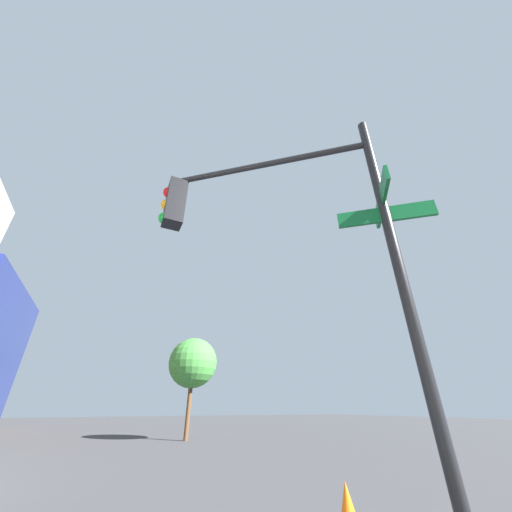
% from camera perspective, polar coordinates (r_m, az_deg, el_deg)
% --- Properties ---
extents(traffic_signal_near, '(2.48, 2.84, 5.27)m').
position_cam_1_polar(traffic_signal_near, '(3.80, 3.39, 5.89)').
color(traffic_signal_near, black).
rests_on(traffic_signal_near, ground_plane).
extents(street_tree, '(2.85, 2.85, 5.42)m').
position_cam_1_polar(street_tree, '(18.83, -12.44, -20.08)').
color(street_tree, '#4C331E').
rests_on(street_tree, ground_plane).
extents(traffic_cone, '(0.36, 0.36, 0.67)m').
position_cam_1_polar(traffic_cone, '(5.51, 17.89, -40.30)').
color(traffic_cone, orange).
rests_on(traffic_cone, ground_plane).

